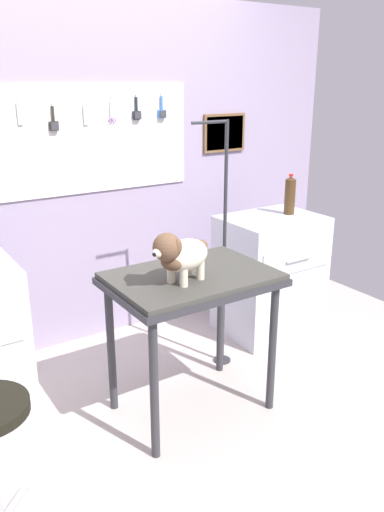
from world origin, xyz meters
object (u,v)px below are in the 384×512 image
(grooming_arm, at_px, (223,258))
(soda_bottle, at_px, (290,195))
(dog, at_px, (180,255))
(cabinet_right, at_px, (269,275))
(grooming_table, at_px, (192,290))

(grooming_arm, distance_m, soda_bottle, 0.80)
(dog, bearing_deg, cabinet_right, 27.92)
(grooming_table, relative_size, grooming_arm, 0.55)
(cabinet_right, xyz_separation_m, soda_bottle, (0.16, 0.00, 0.56))
(grooming_arm, distance_m, cabinet_right, 0.67)
(grooming_table, distance_m, grooming_arm, 0.54)
(soda_bottle, bearing_deg, grooming_table, -155.89)
(grooming_arm, xyz_separation_m, dog, (-0.56, -0.40, 0.24))
(grooming_arm, distance_m, dog, 0.73)
(grooming_table, bearing_deg, grooming_arm, 36.04)
(grooming_table, xyz_separation_m, soda_bottle, (1.17, 0.52, 0.27))
(cabinet_right, bearing_deg, dog, -152.08)
(grooming_table, bearing_deg, dog, -146.34)
(soda_bottle, bearing_deg, grooming_arm, -164.46)
(grooming_table, xyz_separation_m, grooming_arm, (0.44, 0.32, 0.01))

